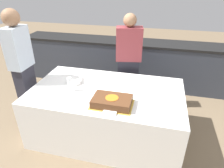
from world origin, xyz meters
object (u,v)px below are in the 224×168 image
cake (112,101)px  person_seated_left (23,68)px  person_cutting_cake (128,62)px  wine_glass (69,82)px  plate_stack (74,81)px

cake → person_seated_left: person_seated_left is taller
person_cutting_cake → person_seated_left: bearing=19.6°
cake → person_cutting_cake: person_cutting_cake is taller
cake → person_seated_left: (-1.37, 0.31, 0.13)m
wine_glass → person_cutting_cake: bearing=56.5°
cake → wine_glass: wine_glass is taller
plate_stack → person_seated_left: (-0.73, -0.09, 0.15)m
cake → person_cutting_cake: bearing=90.0°
plate_stack → person_seated_left: bearing=-173.3°
cake → plate_stack: bearing=148.2°
plate_stack → person_cutting_cake: 0.96m
plate_stack → wine_glass: wine_glass is taller
wine_glass → person_cutting_cake: person_cutting_cake is taller
cake → plate_stack: (-0.64, 0.40, -0.02)m
wine_glass → person_seated_left: size_ratio=0.11×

